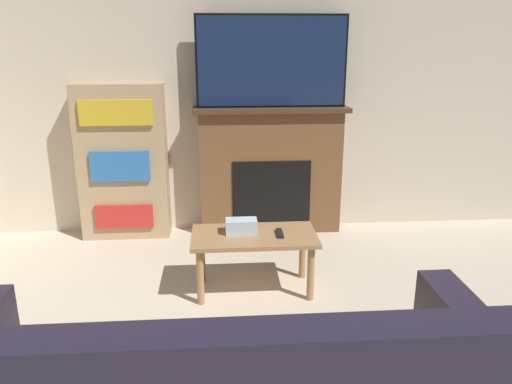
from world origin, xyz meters
The scene contains 7 objects.
wall_back centered at (0.00, 3.68, 1.35)m, with size 6.89×0.06×2.70m.
fireplace centered at (0.33, 3.54, 0.59)m, with size 1.39×0.28×1.16m.
tv centered at (0.33, 3.52, 1.56)m, with size 1.31×0.03×0.78m.
coffee_table centered at (0.09, 2.37, 0.36)m, with size 0.88×0.46×0.43m.
tissue_box centered at (0.01, 2.40, 0.48)m, with size 0.22×0.12×0.10m.
remote_control centered at (0.27, 2.34, 0.44)m, with size 0.04×0.15×0.02m.
bookshelf centered at (-0.99, 3.52, 0.69)m, with size 0.77×0.29×1.38m.
Camera 1 is at (-0.14, -0.88, 1.75)m, focal length 35.00 mm.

